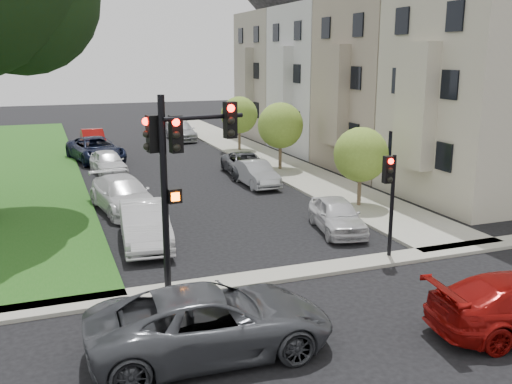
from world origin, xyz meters
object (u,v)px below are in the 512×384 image
object	(u,v)px
traffic_signal_main	(179,158)
car_parked_2	(246,164)
car_parked_8	(96,150)
car_parked_9	(93,139)
car_parked_0	(337,215)
car_parked_7	(108,162)
small_tree_a	(361,155)
small_tree_c	(239,115)
car_parked_1	(256,174)
car_parked_4	(181,131)
car_parked_6	(123,195)
car_cross_near	(211,321)
car_parked_5	(145,224)
small_tree_b	(280,126)
traffic_signal_secondary	(390,188)

from	to	relation	value
traffic_signal_main	car_parked_2	bearing A→B (deg)	63.72
car_parked_8	car_parked_9	size ratio (longest dim) A/B	1.30
car_parked_0	car_parked_2	size ratio (longest dim) A/B	0.84
car_parked_7	small_tree_a	bearing A→B (deg)	-56.34
small_tree_c	car_parked_7	distance (m)	10.94
car_parked_1	small_tree_c	bearing A→B (deg)	74.33
car_parked_4	traffic_signal_main	bearing A→B (deg)	-98.75
small_tree_a	car_parked_4	size ratio (longest dim) A/B	0.73
small_tree_c	car_parked_1	distance (m)	11.19
car_parked_2	car_parked_6	xyz separation A→B (m)	(-7.59, -5.27, 0.10)
car_parked_0	car_parked_7	bearing A→B (deg)	127.47
car_parked_1	car_parked_6	bearing A→B (deg)	-161.15
car_parked_2	car_parked_6	distance (m)	9.24
car_cross_near	small_tree_c	bearing A→B (deg)	-18.50
small_tree_a	car_parked_5	bearing A→B (deg)	-169.83
small_tree_a	car_parked_2	bearing A→B (deg)	105.81
car_parked_4	car_parked_7	bearing A→B (deg)	-116.75
small_tree_b	car_parked_8	distance (m)	12.18
small_tree_a	car_parked_8	bearing A→B (deg)	122.10
car_cross_near	car_parked_4	bearing A→B (deg)	-10.38
traffic_signal_secondary	small_tree_c	bearing A→B (deg)	83.47
car_parked_1	car_parked_6	xyz separation A→B (m)	(-7.21, -2.62, 0.10)
small_tree_a	car_parked_5	distance (m)	10.18
car_parked_9	car_parked_7	bearing A→B (deg)	-90.35
small_tree_b	traffic_signal_secondary	distance (m)	15.41
car_cross_near	car_parked_7	size ratio (longest dim) A/B	1.40
small_tree_c	car_parked_0	xyz separation A→B (m)	(-2.64, -19.24, -1.92)
traffic_signal_main	car_parked_5	xyz separation A→B (m)	(-0.33, 4.33, -3.14)
car_parked_1	car_parked_8	world-z (taller)	car_parked_8
car_parked_0	traffic_signal_main	bearing A→B (deg)	-142.96
car_cross_near	car_parked_0	size ratio (longest dim) A/B	1.46
traffic_signal_main	small_tree_b	bearing A→B (deg)	57.76
traffic_signal_main	car_parked_9	size ratio (longest dim) A/B	1.30
small_tree_b	car_parked_8	world-z (taller)	small_tree_b
small_tree_c	car_parked_1	xyz separation A→B (m)	(-2.77, -10.67, -1.93)
car_parked_0	car_parked_2	bearing A→B (deg)	100.27
car_parked_0	car_parked_1	bearing A→B (deg)	102.45
car_cross_near	car_parked_8	xyz separation A→B (m)	(-0.12, 25.86, 0.00)
car_parked_2	small_tree_b	bearing A→B (deg)	20.33
car_parked_4	car_parked_9	distance (m)	7.37
traffic_signal_secondary	car_parked_7	bearing A→B (deg)	111.69
small_tree_a	car_parked_9	world-z (taller)	small_tree_a
small_tree_b	car_parked_6	distance (m)	11.75
car_parked_8	car_parked_9	xyz separation A→B (m)	(0.29, 5.25, -0.07)
small_tree_a	car_parked_8	xyz separation A→B (m)	(-9.94, 15.84, -1.63)
car_parked_0	car_parked_4	bearing A→B (deg)	101.50
car_parked_1	car_parked_7	bearing A→B (deg)	138.35
traffic_signal_main	car_parked_1	xyz separation A→B (m)	(6.78, 11.86, -3.25)
traffic_signal_secondary	car_cross_near	xyz separation A→B (m)	(-7.23, -3.88, -1.69)
car_parked_1	car_parked_2	size ratio (longest dim) A/B	0.85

